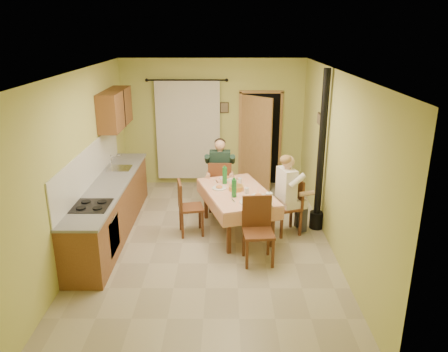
{
  "coord_description": "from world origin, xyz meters",
  "views": [
    {
      "loc": [
        0.27,
        -6.53,
        3.42
      ],
      "look_at": [
        0.25,
        0.1,
        1.15
      ],
      "focal_mm": 35.0,
      "sensor_mm": 36.0,
      "label": 1
    }
  ],
  "objects_px": {
    "chair_right": "(287,217)",
    "stove_flue": "(320,174)",
    "man_right": "(288,185)",
    "chair_far": "(220,195)",
    "chair_left": "(190,218)",
    "man_far": "(220,166)",
    "chair_near": "(258,244)",
    "dining_table": "(237,211)"
  },
  "relations": [
    {
      "from": "chair_right",
      "to": "stove_flue",
      "type": "relative_size",
      "value": 0.35
    },
    {
      "from": "chair_right",
      "to": "man_right",
      "type": "height_order",
      "value": "man_right"
    },
    {
      "from": "chair_far",
      "to": "man_right",
      "type": "relative_size",
      "value": 0.72
    },
    {
      "from": "chair_left",
      "to": "man_far",
      "type": "height_order",
      "value": "man_far"
    },
    {
      "from": "chair_left",
      "to": "chair_right",
      "type": "bearing_deg",
      "value": 79.8
    },
    {
      "from": "chair_right",
      "to": "man_right",
      "type": "bearing_deg",
      "value": 90.0
    },
    {
      "from": "chair_near",
      "to": "man_far",
      "type": "height_order",
      "value": "man_far"
    },
    {
      "from": "chair_near",
      "to": "chair_right",
      "type": "relative_size",
      "value": 1.04
    },
    {
      "from": "chair_near",
      "to": "man_far",
      "type": "relative_size",
      "value": 0.73
    },
    {
      "from": "man_far",
      "to": "man_right",
      "type": "distance_m",
      "value": 1.58
    },
    {
      "from": "dining_table",
      "to": "chair_right",
      "type": "relative_size",
      "value": 1.96
    },
    {
      "from": "chair_near",
      "to": "chair_right",
      "type": "distance_m",
      "value": 1.15
    },
    {
      "from": "man_right",
      "to": "chair_near",
      "type": "bearing_deg",
      "value": 131.46
    },
    {
      "from": "dining_table",
      "to": "chair_right",
      "type": "height_order",
      "value": "chair_right"
    },
    {
      "from": "chair_near",
      "to": "chair_far",
      "type": "bearing_deg",
      "value": -78.5
    },
    {
      "from": "chair_far",
      "to": "chair_right",
      "type": "height_order",
      "value": "chair_far"
    },
    {
      "from": "chair_right",
      "to": "man_right",
      "type": "relative_size",
      "value": 0.7
    },
    {
      "from": "stove_flue",
      "to": "chair_left",
      "type": "bearing_deg",
      "value": -174.13
    },
    {
      "from": "dining_table",
      "to": "chair_left",
      "type": "distance_m",
      "value": 0.81
    },
    {
      "from": "chair_near",
      "to": "stove_flue",
      "type": "distance_m",
      "value": 1.8
    },
    {
      "from": "dining_table",
      "to": "stove_flue",
      "type": "relative_size",
      "value": 0.68
    },
    {
      "from": "chair_right",
      "to": "man_right",
      "type": "xyz_separation_m",
      "value": [
        -0.01,
        -0.0,
        0.59
      ]
    },
    {
      "from": "dining_table",
      "to": "chair_near",
      "type": "xyz_separation_m",
      "value": [
        0.3,
        -1.04,
        -0.09
      ]
    },
    {
      "from": "chair_left",
      "to": "dining_table",
      "type": "bearing_deg",
      "value": 84.11
    },
    {
      "from": "chair_left",
      "to": "stove_flue",
      "type": "height_order",
      "value": "stove_flue"
    },
    {
      "from": "man_far",
      "to": "stove_flue",
      "type": "distance_m",
      "value": 1.94
    },
    {
      "from": "chair_near",
      "to": "stove_flue",
      "type": "xyz_separation_m",
      "value": [
        1.13,
        1.19,
        0.73
      ]
    },
    {
      "from": "chair_near",
      "to": "man_right",
      "type": "relative_size",
      "value": 0.73
    },
    {
      "from": "chair_right",
      "to": "stove_flue",
      "type": "height_order",
      "value": "stove_flue"
    },
    {
      "from": "chair_near",
      "to": "man_right",
      "type": "distance_m",
      "value": 1.28
    },
    {
      "from": "stove_flue",
      "to": "chair_near",
      "type": "bearing_deg",
      "value": -133.65
    },
    {
      "from": "man_far",
      "to": "stove_flue",
      "type": "xyz_separation_m",
      "value": [
        1.73,
        -0.86,
        0.15
      ]
    },
    {
      "from": "chair_near",
      "to": "chair_right",
      "type": "bearing_deg",
      "value": -125.32
    },
    {
      "from": "man_right",
      "to": "dining_table",
      "type": "bearing_deg",
      "value": 68.26
    },
    {
      "from": "man_far",
      "to": "chair_near",
      "type": "bearing_deg",
      "value": -73.01
    },
    {
      "from": "man_far",
      "to": "man_right",
      "type": "xyz_separation_m",
      "value": [
        1.17,
        -1.06,
        0.0
      ]
    },
    {
      "from": "chair_far",
      "to": "chair_left",
      "type": "xyz_separation_m",
      "value": [
        -0.5,
        -1.07,
        -0.0
      ]
    },
    {
      "from": "dining_table",
      "to": "man_right",
      "type": "relative_size",
      "value": 1.37
    },
    {
      "from": "chair_far",
      "to": "chair_near",
      "type": "xyz_separation_m",
      "value": [
        0.6,
        -2.03,
        0.0
      ]
    },
    {
      "from": "dining_table",
      "to": "chair_far",
      "type": "xyz_separation_m",
      "value": [
        -0.3,
        1.0,
        -0.09
      ]
    },
    {
      "from": "chair_far",
      "to": "chair_near",
      "type": "relative_size",
      "value": 0.99
    },
    {
      "from": "chair_near",
      "to": "chair_left",
      "type": "height_order",
      "value": "chair_near"
    }
  ]
}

